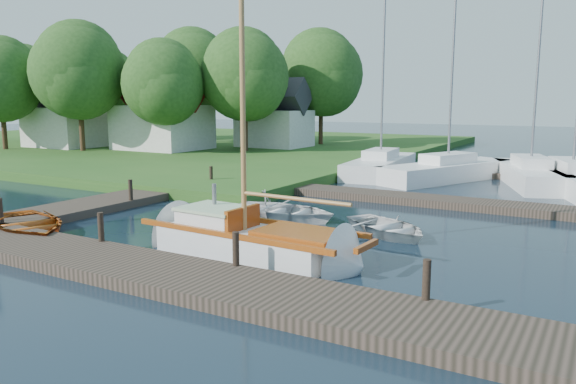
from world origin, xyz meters
The scene contains 31 objects.
ground centered at (0.00, 0.00, 0.00)m, with size 160.00×160.00×0.00m, color black.
near_dock centered at (0.00, -6.00, 0.15)m, with size 18.00×2.20×0.30m, color #2A251C.
left_dock centered at (-8.00, 2.00, 0.15)m, with size 2.20×18.00×0.30m, color #2A251C.
far_dock centered at (2.00, 6.50, 0.15)m, with size 14.00×1.60×0.30m, color #2A251C.
shore centered at (-28.00, 22.00, 0.25)m, with size 50.00×40.00×0.50m, color #26511A.
mooring_post_0 centered at (-7.50, -5.00, 0.70)m, with size 0.16×0.16×0.80m, color black.
mooring_post_1 centered at (-3.00, -5.00, 0.70)m, with size 0.16×0.16×0.80m, color black.
mooring_post_2 centered at (1.50, -5.00, 0.70)m, with size 0.16×0.16×0.80m, color black.
mooring_post_3 centered at (6.00, -5.00, 0.70)m, with size 0.16×0.16×0.80m, color black.
mooring_post_4 centered at (-7.00, 0.00, 0.70)m, with size 0.16×0.16×0.80m, color black.
mooring_post_5 centered at (-7.00, 5.00, 0.70)m, with size 0.16×0.16×0.80m, color black.
sailboat centered at (0.87, -3.23, 0.34)m, with size 7.25×2.37×9.83m.
dinghy centered at (-6.60, -4.70, 0.41)m, with size 2.84×3.98×0.82m, color maroon.
tender_a centered at (-0.81, 1.12, 0.40)m, with size 2.73×3.82×0.79m, color white.
tender_b centered at (-1.67, 1.41, 0.52)m, with size 1.70×1.96×1.03m, color white.
tender_c centered at (3.07, 0.81, 0.34)m, with size 2.32×3.25×0.67m, color white.
marina_boat_0 centered at (-2.23, 14.09, 0.56)m, with size 3.03×8.39×9.91m.
marina_boat_1 centered at (1.61, 13.62, 0.56)m, with size 5.50×8.64×10.44m.
marina_boat_2 centered at (5.50, 14.16, 0.57)m, with size 4.78×8.34×10.46m.
marina_boat_3 centered at (7.37, 13.53, 0.57)m, with size 5.19×9.22×11.27m.
house_a centered at (-20.00, 16.00, 2.96)m, with size 6.30×5.00×6.29m.
house_b centered at (-28.00, 14.00, 2.77)m, with size 5.77×4.50×5.79m.
house_c centered at (-14.00, 22.00, 2.58)m, with size 5.25×4.00×5.28m.
tree_0 centered at (-30.00, 10.05, 5.53)m, with size 6.12×6.07×8.28m.
tree_1 centered at (-24.00, 12.05, 6.09)m, with size 6.70×6.70×9.20m.
tree_2 centered at (-18.00, 14.05, 5.25)m, with size 5.83×5.75×7.82m.
tree_3 centered at (-14.00, 18.05, 5.81)m, with size 6.41×6.38×8.74m.
tree_4 centered at (-22.00, 22.05, 6.37)m, with size 7.01×7.01×9.66m.
tree_5 centered at (-30.00, 20.05, 5.42)m, with size 6.00×5.94×8.10m.
tree_6 centered at (-36.00, 16.05, 5.64)m, with size 6.24×6.20×8.46m.
tree_7 centered at (-12.00, 26.05, 6.20)m, with size 6.83×6.83×9.38m.
Camera 1 is at (8.91, -15.33, 4.13)m, focal length 35.00 mm.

